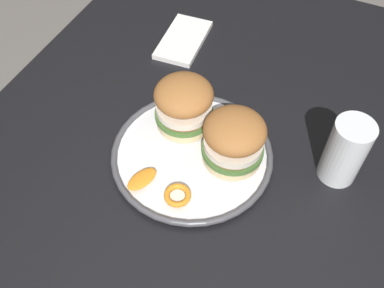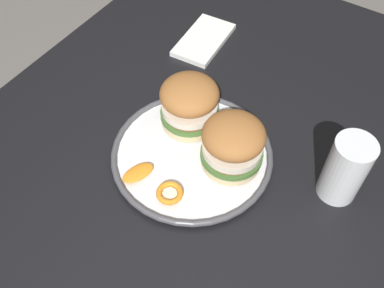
# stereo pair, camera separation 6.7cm
# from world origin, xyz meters

# --- Properties ---
(dining_table) EXTENTS (1.33, 0.85, 0.75)m
(dining_table) POSITION_xyz_m (0.00, 0.00, 0.65)
(dining_table) COLOR black
(dining_table) RESTS_ON ground
(dinner_plate) EXTENTS (0.30, 0.30, 0.02)m
(dinner_plate) POSITION_xyz_m (0.05, -0.01, 0.76)
(dinner_plate) COLOR white
(dinner_plate) RESTS_ON dining_table
(sandwich_half_left) EXTENTS (0.14, 0.14, 0.10)m
(sandwich_half_left) POSITION_xyz_m (0.11, 0.04, 0.82)
(sandwich_half_left) COLOR beige
(sandwich_half_left) RESTS_ON dinner_plate
(sandwich_half_right) EXTENTS (0.14, 0.14, 0.10)m
(sandwich_half_right) POSITION_xyz_m (0.07, -0.08, 0.82)
(sandwich_half_right) COLOR beige
(sandwich_half_right) RESTS_ON dinner_plate
(orange_peel_curled) EXTENTS (0.05, 0.05, 0.01)m
(orange_peel_curled) POSITION_xyz_m (-0.05, -0.02, 0.78)
(orange_peel_curled) COLOR orange
(orange_peel_curled) RESTS_ON dinner_plate
(orange_peel_strip_long) EXTENTS (0.07, 0.05, 0.01)m
(orange_peel_strip_long) POSITION_xyz_m (-0.04, 0.05, 0.78)
(orange_peel_strip_long) COLOR orange
(orange_peel_strip_long) RESTS_ON dinner_plate
(drinking_glass) EXTENTS (0.07, 0.07, 0.13)m
(drinking_glass) POSITION_xyz_m (0.13, -0.26, 0.81)
(drinking_glass) COLOR white
(drinking_glass) RESTS_ON dining_table
(folded_napkin) EXTENTS (0.16, 0.10, 0.01)m
(folded_napkin) POSITION_xyz_m (0.34, 0.15, 0.76)
(folded_napkin) COLOR white
(folded_napkin) RESTS_ON dining_table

